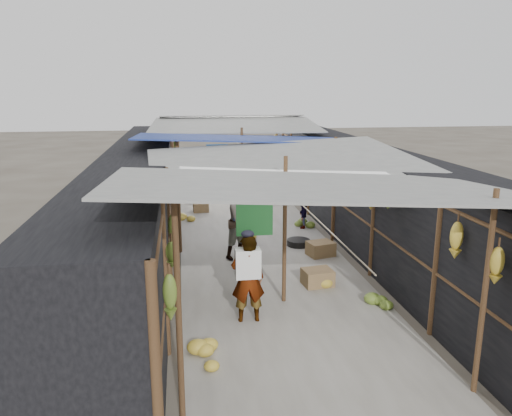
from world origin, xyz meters
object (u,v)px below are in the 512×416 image
shopper_blue (242,221)px  crate_near (317,278)px  vendor_seated (302,211)px  vendor_elderly (248,279)px  black_basin (298,243)px

shopper_blue → crate_near: bearing=-91.8°
shopper_blue → vendor_seated: bearing=12.7°
crate_near → vendor_seated: (0.65, 3.90, 0.33)m
crate_near → vendor_seated: vendor_seated is taller
shopper_blue → vendor_seated: 2.79m
vendor_elderly → vendor_seated: 5.62m
vendor_seated → vendor_elderly: bearing=-12.5°
black_basin → crate_near: bearing=-94.8°
black_basin → vendor_seated: bearing=73.1°
black_basin → vendor_seated: (0.44, 1.46, 0.41)m
vendor_elderly → crate_near: bearing=-139.3°
black_basin → vendor_seated: size_ratio=0.55×
shopper_blue → vendor_seated: shopper_blue is taller
vendor_seated → crate_near: bearing=0.8°
black_basin → vendor_elderly: bearing=-114.8°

